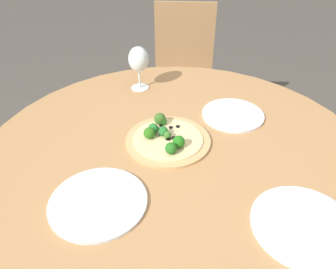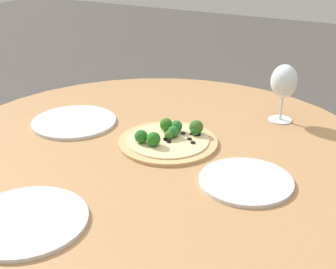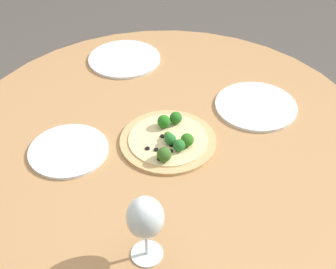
# 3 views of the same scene
# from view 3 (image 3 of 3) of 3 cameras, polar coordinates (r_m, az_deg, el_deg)

# --- Properties ---
(ground_plane) EXTENTS (12.00, 12.00, 0.00)m
(ground_plane) POSITION_cam_3_polar(r_m,az_deg,el_deg) (2.05, -0.27, -15.84)
(ground_plane) COLOR #4C4742
(dining_table) EXTENTS (1.34, 1.34, 0.75)m
(dining_table) POSITION_cam_3_polar(r_m,az_deg,el_deg) (1.53, -0.35, -1.37)
(dining_table) COLOR #A87A4C
(dining_table) RESTS_ON ground_plane
(pizza) EXTENTS (0.30, 0.30, 0.06)m
(pizza) POSITION_cam_3_polar(r_m,az_deg,el_deg) (1.43, 0.12, -0.61)
(pizza) COLOR tan
(pizza) RESTS_ON dining_table
(wine_glass) EXTENTS (0.09, 0.09, 0.19)m
(wine_glass) POSITION_cam_3_polar(r_m,az_deg,el_deg) (1.06, -2.79, -10.22)
(wine_glass) COLOR silver
(wine_glass) RESTS_ON dining_table
(plate_near) EXTENTS (0.28, 0.28, 0.01)m
(plate_near) POSITION_cam_3_polar(r_m,az_deg,el_deg) (1.61, 10.67, 3.45)
(plate_near) COLOR silver
(plate_near) RESTS_ON dining_table
(plate_far) EXTENTS (0.28, 0.28, 0.01)m
(plate_far) POSITION_cam_3_polar(r_m,az_deg,el_deg) (1.84, -5.34, 9.18)
(plate_far) COLOR silver
(plate_far) RESTS_ON dining_table
(plate_side) EXTENTS (0.24, 0.24, 0.01)m
(plate_side) POSITION_cam_3_polar(r_m,az_deg,el_deg) (1.44, -12.04, -1.92)
(plate_side) COLOR silver
(plate_side) RESTS_ON dining_table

